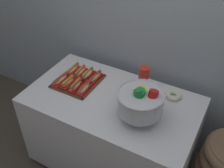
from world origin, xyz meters
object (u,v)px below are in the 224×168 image
at_px(hot_dog_3, 84,88).
at_px(hot_dog_5, 80,72).
at_px(donut, 174,95).
at_px(serving_tray, 78,81).
at_px(hot_dog_2, 76,85).
at_px(buffet_table, 112,131).
at_px(hot_dog_7, 95,77).
at_px(hot_dog_1, 68,82).
at_px(cup_stack, 143,78).
at_px(hot_dog_6, 87,74).
at_px(hot_dog_0, 61,80).
at_px(hot_dog_4, 72,70).
at_px(punch_bowl, 140,101).

relative_size(hot_dog_3, hot_dog_5, 0.93).
bearing_deg(donut, hot_dog_3, -156.72).
relative_size(serving_tray, hot_dog_2, 2.06).
relative_size(buffet_table, hot_dog_7, 7.67).
xyz_separation_m(serving_tray, hot_dog_7, (0.11, 0.08, 0.03)).
xyz_separation_m(hot_dog_1, cup_stack, (0.54, 0.26, 0.06)).
relative_size(buffet_table, hot_dog_2, 7.59).
bearing_deg(buffet_table, hot_dog_6, 156.47).
distance_m(hot_dog_1, donut, 0.84).
bearing_deg(buffet_table, donut, 31.18).
relative_size(hot_dog_0, hot_dog_6, 1.00).
relative_size(hot_dog_1, hot_dog_6, 0.86).
distance_m(serving_tray, hot_dog_1, 0.10).
distance_m(hot_dog_0, hot_dog_2, 0.15).
relative_size(hot_dog_1, hot_dog_5, 0.86).
height_order(serving_tray, hot_dog_3, hot_dog_3).
bearing_deg(hot_dog_2, hot_dog_0, -179.80).
xyz_separation_m(hot_dog_1, hot_dog_5, (-0.00, 0.16, -0.00)).
xyz_separation_m(hot_dog_3, hot_dog_7, (-0.00, 0.16, 0.00)).
height_order(hot_dog_3, hot_dog_4, hot_dog_4).
bearing_deg(hot_dog_5, hot_dog_0, -114.25).
height_order(hot_dog_2, donut, hot_dog_2).
bearing_deg(hot_dog_1, hot_dog_2, 0.20).
relative_size(hot_dog_4, punch_bowl, 0.54).
height_order(hot_dog_2, cup_stack, cup_stack).
distance_m(serving_tray, hot_dog_4, 0.14).
bearing_deg(hot_dog_1, hot_dog_5, 90.20).
relative_size(hot_dog_3, hot_dog_6, 0.94).
relative_size(hot_dog_5, punch_bowl, 0.55).
xyz_separation_m(cup_stack, donut, (0.25, 0.02, -0.08)).
distance_m(hot_dog_2, hot_dog_7, 0.18).
bearing_deg(cup_stack, hot_dog_7, -166.47).
height_order(hot_dog_5, donut, hot_dog_5).
distance_m(hot_dog_0, hot_dog_5, 0.18).
distance_m(hot_dog_7, punch_bowl, 0.55).
xyz_separation_m(buffet_table, hot_dog_7, (-0.23, 0.14, 0.39)).
bearing_deg(cup_stack, donut, 3.75).
bearing_deg(serving_tray, hot_dog_7, 36.45).
height_order(hot_dog_7, punch_bowl, punch_bowl).
distance_m(buffet_table, hot_dog_4, 0.62).
xyz_separation_m(hot_dog_1, punch_bowl, (0.65, -0.05, 0.11)).
bearing_deg(hot_dog_1, serving_tray, 65.75).
bearing_deg(hot_dog_4, donut, 7.30).
relative_size(hot_dog_7, donut, 1.44).
relative_size(hot_dog_3, punch_bowl, 0.51).
distance_m(hot_dog_4, cup_stack, 0.62).
xyz_separation_m(hot_dog_4, hot_dog_7, (0.22, 0.00, -0.00)).
height_order(hot_dog_3, cup_stack, cup_stack).
distance_m(hot_dog_3, donut, 0.70).
distance_m(hot_dog_2, hot_dog_5, 0.18).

